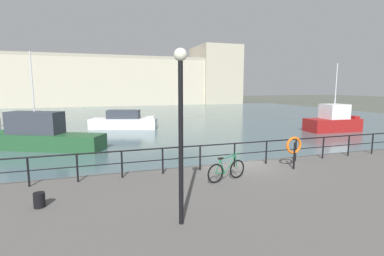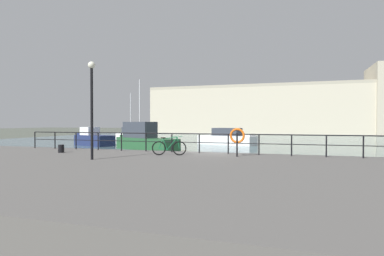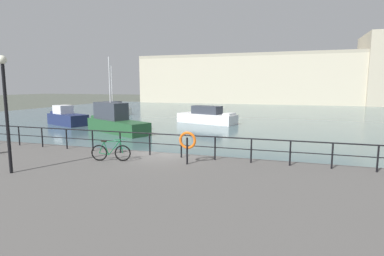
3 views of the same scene
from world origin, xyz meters
TOP-DOWN VIEW (x-y plane):
  - ground_plane at (0.00, 0.00)m, footprint 240.00×240.00m
  - water_basin at (0.00, 30.20)m, footprint 80.00×60.00m
  - quay_promenade at (0.00, -6.50)m, footprint 56.00×13.00m
  - harbor_building at (5.31, 63.76)m, footprint 62.28×13.77m
  - moored_cabin_cruiser at (-3.22, 20.04)m, footprint 7.36×4.27m
  - moored_green_narrowboat at (-17.63, 14.00)m, footprint 5.57×3.88m
  - moored_red_daysailer at (-9.65, 10.93)m, footprint 7.74×5.27m
  - moored_blue_motorboat at (-19.38, 26.38)m, footprint 5.72×3.69m
  - quay_railing at (1.13, -0.75)m, footprint 25.72×0.07m
  - parked_bicycle at (-1.61, -2.34)m, footprint 1.73×0.51m
  - life_ring_stand at (1.79, -1.80)m, footprint 0.75×0.16m
  - quay_lamp_post at (-4.20, -5.14)m, footprint 0.32×0.32m

SIDE VIEW (x-z plane):
  - ground_plane at x=0.00m, z-range 0.00..0.00m
  - water_basin at x=0.00m, z-range 0.00..0.01m
  - quay_promenade at x=0.00m, z-range 0.00..0.99m
  - moored_blue_motorboat at x=-19.38m, z-range -2.85..4.38m
  - moored_cabin_cruiser at x=-3.22m, z-range -0.22..1.77m
  - moored_green_narrowboat at x=-17.63m, z-range -0.27..1.85m
  - moored_red_daysailer at x=-9.65m, z-range -2.41..4.52m
  - parked_bicycle at x=-1.61m, z-range 0.89..1.87m
  - quay_railing at x=1.13m, z-range 1.19..2.27m
  - life_ring_stand at x=1.79m, z-range 1.27..2.66m
  - quay_lamp_post at x=-4.20m, z-range 1.62..6.03m
  - harbor_building at x=5.31m, z-range -1.71..13.61m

